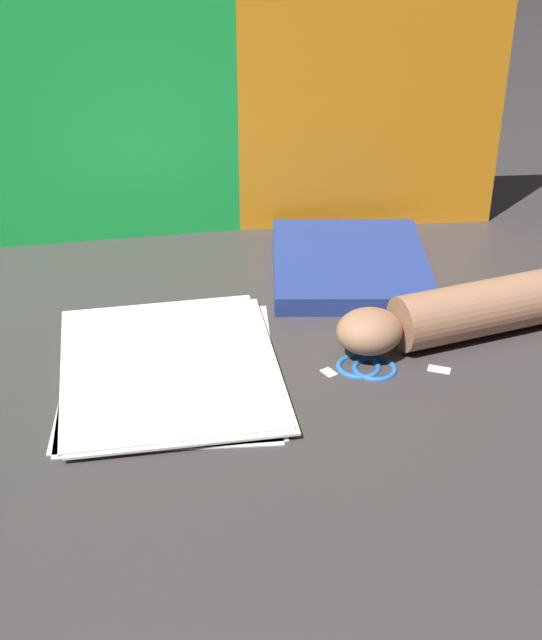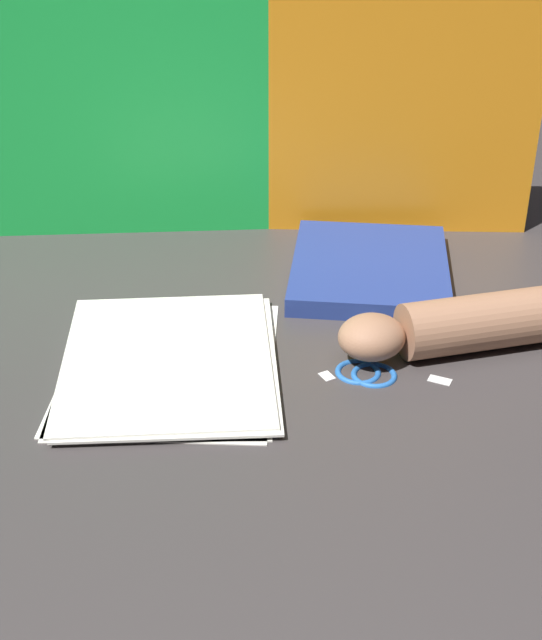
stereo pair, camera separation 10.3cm
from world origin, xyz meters
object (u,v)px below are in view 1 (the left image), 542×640
paper_stack (169,367)px  scissors (369,355)px  book_closed (350,264)px  hand_forearm (459,313)px

paper_stack → scissors: size_ratio=1.97×
book_closed → hand_forearm: hand_forearm is taller
hand_forearm → paper_stack: bearing=-175.9°
hand_forearm → scissors: bearing=-164.9°
paper_stack → book_closed: bearing=39.8°
paper_stack → book_closed: book_closed is taller
scissors → book_closed: bearing=82.9°
book_closed → hand_forearm: 0.22m
paper_stack → hand_forearm: (0.36, 0.03, 0.03)m
book_closed → hand_forearm: bearing=-65.0°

